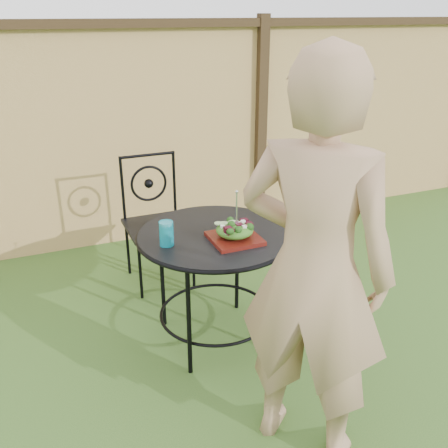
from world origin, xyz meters
name	(u,v)px	position (x,y,z in m)	size (l,w,h in m)	color
ground	(218,395)	(0.00, 0.00, 0.00)	(60.00, 60.00, 0.00)	#254B18
fence	(120,136)	(0.00, 2.19, 0.95)	(8.00, 0.12, 1.90)	#EDBE75
patio_table	(215,254)	(0.19, 0.50, 0.59)	(0.92, 0.92, 0.72)	black
patio_chair	(156,217)	(0.07, 1.40, 0.50)	(0.46, 0.46, 0.95)	black
diner	(314,271)	(0.27, -0.42, 0.92)	(0.67, 0.44, 1.84)	tan
salad_plate	(235,238)	(0.25, 0.37, 0.74)	(0.27, 0.27, 0.02)	#4A0B0A
salad	(235,230)	(0.25, 0.37, 0.79)	(0.21, 0.21, 0.08)	#235614
fork	(237,208)	(0.26, 0.37, 0.92)	(0.01, 0.01, 0.18)	silver
drinking_glass	(166,234)	(-0.12, 0.45, 0.79)	(0.08, 0.08, 0.14)	#0D889E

